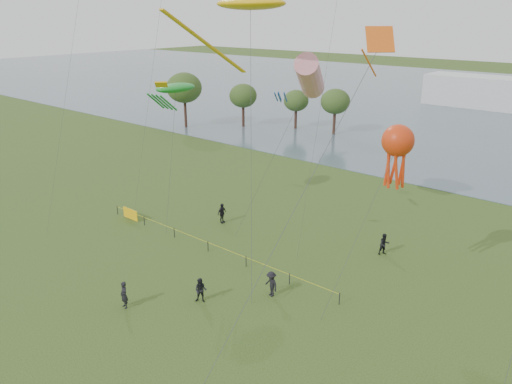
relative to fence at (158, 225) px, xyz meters
The scene contains 13 objects.
pavilion_left 81.08m from the fence, 88.28° to the left, with size 22.00×8.00×6.00m, color silver.
trees 41.27m from the fence, 120.61° to the left, with size 26.47×16.39×8.88m.
fence is the anchor object (origin of this frame).
spectator_a 12.33m from the fence, 26.60° to the right, with size 0.82×0.64×1.68m, color black.
spectator_b 14.22m from the fence, ahead, with size 1.15×0.66×1.78m, color black.
spectator_c 5.74m from the fence, 57.98° to the left, with size 1.08×0.45×1.84m, color black.
spectator_f 11.99m from the fence, 49.63° to the right, with size 0.66×0.44×1.82m, color black.
spectator_g 19.03m from the fence, 26.24° to the left, with size 0.84×0.66×1.74m, color black.
kite_stingray 19.99m from the fence, 12.29° to the left, with size 7.50×10.16×18.83m.
kite_windsock 17.90m from the fence, 36.09° to the left, with size 6.22×6.47×15.18m.
kite_creature 11.81m from the fence, 104.74° to the left, with size 2.94×5.53×12.18m.
kite_octopus 22.36m from the fence, ahead, with size 2.63×6.03×11.62m.
kite_delta 26.04m from the fence, 10.50° to the right, with size 2.16×14.67×17.25m.
Camera 1 is at (17.51, -10.91, 17.81)m, focal length 35.00 mm.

